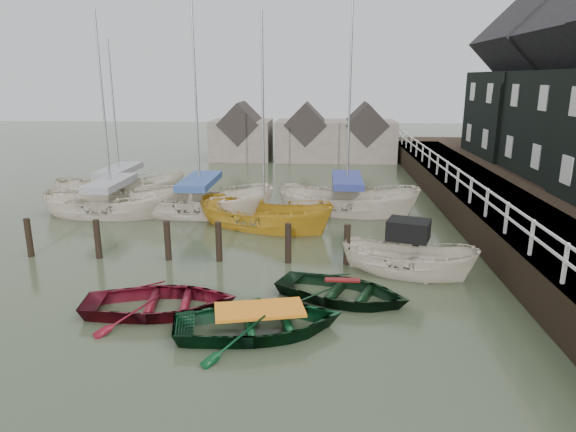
# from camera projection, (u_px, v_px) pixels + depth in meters

# --- Properties ---
(ground) EXTENTS (120.00, 120.00, 0.00)m
(ground) POSITION_uv_depth(u_px,v_px,m) (240.00, 297.00, 14.89)
(ground) COLOR #343D27
(ground) RESTS_ON ground
(pier) EXTENTS (3.04, 32.00, 2.70)m
(pier) POSITION_uv_depth(u_px,v_px,m) (477.00, 200.00, 23.70)
(pier) COLOR black
(pier) RESTS_ON ground
(mooring_pilings) EXTENTS (13.72, 0.22, 1.80)m
(mooring_pilings) POSITION_uv_depth(u_px,v_px,m) (221.00, 247.00, 17.72)
(mooring_pilings) COLOR black
(mooring_pilings) RESTS_ON ground
(far_sheds) EXTENTS (14.00, 4.08, 4.39)m
(far_sheds) POSITION_uv_depth(u_px,v_px,m) (304.00, 136.00, 39.38)
(far_sheds) COLOR #665B51
(far_sheds) RESTS_ON ground
(rowboat_red) EXTENTS (4.50, 3.50, 0.85)m
(rowboat_red) POSITION_uv_depth(u_px,v_px,m) (161.00, 311.00, 14.00)
(rowboat_red) COLOR #570C18
(rowboat_red) RESTS_ON ground
(rowboat_green) EXTENTS (4.81, 3.90, 0.88)m
(rowboat_green) POSITION_uv_depth(u_px,v_px,m) (260.00, 333.00, 12.84)
(rowboat_green) COLOR black
(rowboat_green) RESTS_ON ground
(rowboat_dkgreen) EXTENTS (4.61, 3.99, 0.80)m
(rowboat_dkgreen) POSITION_uv_depth(u_px,v_px,m) (342.00, 299.00, 14.76)
(rowboat_dkgreen) COLOR black
(rowboat_dkgreen) RESTS_ON ground
(motorboat) EXTENTS (4.67, 2.94, 2.61)m
(motorboat) POSITION_uv_depth(u_px,v_px,m) (407.00, 271.00, 16.66)
(motorboat) COLOR beige
(motorboat) RESTS_ON ground
(sailboat_a) EXTENTS (6.59, 2.59, 10.21)m
(sailboat_a) POSITION_uv_depth(u_px,v_px,m) (113.00, 214.00, 23.84)
(sailboat_a) COLOR beige
(sailboat_a) RESTS_ON ground
(sailboat_b) EXTENTS (6.91, 2.72, 11.81)m
(sailboat_b) POSITION_uv_depth(u_px,v_px,m) (201.00, 213.00, 23.92)
(sailboat_b) COLOR beige
(sailboat_b) RESTS_ON ground
(sailboat_c) EXTENTS (6.80, 4.75, 9.93)m
(sailboat_c) POSITION_uv_depth(u_px,v_px,m) (264.00, 226.00, 21.97)
(sailboat_c) COLOR #BC8B23
(sailboat_c) RESTS_ON ground
(sailboat_d) EXTENTS (7.17, 4.11, 12.41)m
(sailboat_d) POSITION_uv_depth(u_px,v_px,m) (346.00, 211.00, 24.29)
(sailboat_d) COLOR beige
(sailboat_d) RESTS_ON ground
(sailboat_e) EXTENTS (7.04, 3.78, 9.32)m
(sailboat_e) POSITION_uv_depth(u_px,v_px,m) (121.00, 198.00, 26.98)
(sailboat_e) COLOR beige
(sailboat_e) RESTS_ON ground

